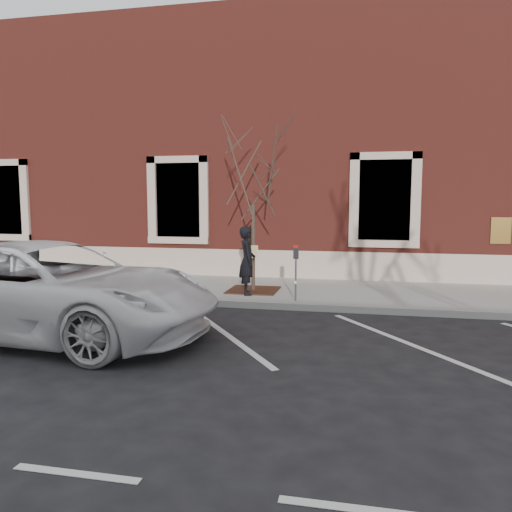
% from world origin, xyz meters
% --- Properties ---
extents(ground, '(120.00, 120.00, 0.00)m').
position_xyz_m(ground, '(0.00, 0.00, 0.00)').
color(ground, '#28282B').
rests_on(ground, ground).
extents(sidewalk_near, '(40.00, 3.50, 0.15)m').
position_xyz_m(sidewalk_near, '(0.00, 1.75, 0.07)').
color(sidewalk_near, gray).
rests_on(sidewalk_near, ground).
extents(curb_near, '(40.00, 0.12, 0.15)m').
position_xyz_m(curb_near, '(0.00, -0.05, 0.07)').
color(curb_near, '#9E9E99').
rests_on(curb_near, ground).
extents(parking_stripes, '(28.00, 4.40, 0.01)m').
position_xyz_m(parking_stripes, '(0.00, -2.20, 0.00)').
color(parking_stripes, silver).
rests_on(parking_stripes, ground).
extents(building_civic, '(40.00, 8.62, 8.00)m').
position_xyz_m(building_civic, '(0.00, 7.74, 4.00)').
color(building_civic, maroon).
rests_on(building_civic, ground).
extents(man, '(0.55, 0.68, 1.63)m').
position_xyz_m(man, '(-0.25, 0.75, 0.97)').
color(man, black).
rests_on(man, sidewalk_near).
extents(parking_meter, '(0.11, 0.09, 1.26)m').
position_xyz_m(parking_meter, '(0.99, 0.22, 1.02)').
color(parking_meter, '#595B60').
rests_on(parking_meter, sidewalk_near).
extents(tree_grate, '(1.21, 1.21, 0.03)m').
position_xyz_m(tree_grate, '(-0.21, 1.27, 0.17)').
color(tree_grate, '#472316').
rests_on(tree_grate, sidewalk_near).
extents(sapling, '(2.33, 2.33, 3.89)m').
position_xyz_m(sapling, '(-0.21, 1.27, 2.87)').
color(sapling, '#48352B').
rests_on(sapling, sidewalk_near).
extents(white_truck, '(6.22, 3.22, 1.68)m').
position_xyz_m(white_truck, '(-2.97, -3.03, 0.84)').
color(white_truck, white).
rests_on(white_truck, ground).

